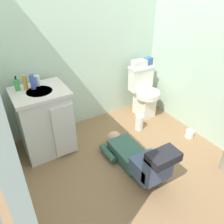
{
  "coord_description": "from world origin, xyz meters",
  "views": [
    {
      "loc": [
        -1.18,
        -1.66,
        1.96
      ],
      "look_at": [
        0.05,
        0.4,
        0.45
      ],
      "focal_mm": 36.88,
      "sensor_mm": 36.0,
      "label": 1
    }
  ],
  "objects_px": {
    "soap_dispenser": "(17,85)",
    "bottle_blue": "(32,82)",
    "vanity_cabinet": "(45,121)",
    "toiletry_bag": "(148,61)",
    "faucet": "(34,82)",
    "paper_towel_roll": "(139,122)",
    "person_plumber": "(138,158)",
    "bottle_clear": "(37,81)",
    "toilet": "(144,92)",
    "bottle_amber": "(25,82)",
    "tissue_box": "(139,63)",
    "toilet_paper_roll": "(190,134)"
  },
  "relations": [
    {
      "from": "toiletry_bag",
      "to": "faucet",
      "type": "bearing_deg",
      "value": -179.8
    },
    {
      "from": "bottle_amber",
      "to": "faucet",
      "type": "bearing_deg",
      "value": 20.73
    },
    {
      "from": "person_plumber",
      "to": "paper_towel_roll",
      "type": "bearing_deg",
      "value": 51.77
    },
    {
      "from": "tissue_box",
      "to": "bottle_clear",
      "type": "xyz_separation_m",
      "value": [
        -1.45,
        -0.02,
        0.08
      ]
    },
    {
      "from": "soap_dispenser",
      "to": "bottle_blue",
      "type": "relative_size",
      "value": 1.0
    },
    {
      "from": "toilet",
      "to": "faucet",
      "type": "bearing_deg",
      "value": 176.81
    },
    {
      "from": "soap_dispenser",
      "to": "bottle_amber",
      "type": "bearing_deg",
      "value": -13.97
    },
    {
      "from": "soap_dispenser",
      "to": "toilet",
      "type": "bearing_deg",
      "value": -2.17
    },
    {
      "from": "paper_towel_roll",
      "to": "bottle_blue",
      "type": "bearing_deg",
      "value": 165.03
    },
    {
      "from": "bottle_clear",
      "to": "toilet_paper_roll",
      "type": "bearing_deg",
      "value": -27.99
    },
    {
      "from": "toiletry_bag",
      "to": "tissue_box",
      "type": "bearing_deg",
      "value": 180.0
    },
    {
      "from": "bottle_blue",
      "to": "toilet_paper_roll",
      "type": "height_order",
      "value": "bottle_blue"
    },
    {
      "from": "toilet",
      "to": "vanity_cabinet",
      "type": "xyz_separation_m",
      "value": [
        -1.52,
        -0.06,
        0.05
      ]
    },
    {
      "from": "bottle_clear",
      "to": "paper_towel_roll",
      "type": "distance_m",
      "value": 1.47
    },
    {
      "from": "person_plumber",
      "to": "faucet",
      "type": "bearing_deg",
      "value": 126.09
    },
    {
      "from": "vanity_cabinet",
      "to": "toilet_paper_roll",
      "type": "relative_size",
      "value": 7.45
    },
    {
      "from": "bottle_blue",
      "to": "toilet_paper_roll",
      "type": "distance_m",
      "value": 2.11
    },
    {
      "from": "paper_towel_roll",
      "to": "toiletry_bag",
      "type": "bearing_deg",
      "value": 45.35
    },
    {
      "from": "person_plumber",
      "to": "bottle_amber",
      "type": "height_order",
      "value": "bottle_amber"
    },
    {
      "from": "person_plumber",
      "to": "tissue_box",
      "type": "bearing_deg",
      "value": 54.2
    },
    {
      "from": "vanity_cabinet",
      "to": "toiletry_bag",
      "type": "xyz_separation_m",
      "value": [
        1.63,
        0.15,
        0.39
      ]
    },
    {
      "from": "faucet",
      "to": "bottle_clear",
      "type": "xyz_separation_m",
      "value": [
        0.03,
        -0.01,
        0.01
      ]
    },
    {
      "from": "tissue_box",
      "to": "paper_towel_roll",
      "type": "distance_m",
      "value": 0.84
    },
    {
      "from": "person_plumber",
      "to": "bottle_clear",
      "type": "bearing_deg",
      "value": 125.3
    },
    {
      "from": "toilet",
      "to": "paper_towel_roll",
      "type": "relative_size",
      "value": 3.34
    },
    {
      "from": "faucet",
      "to": "soap_dispenser",
      "type": "height_order",
      "value": "soap_dispenser"
    },
    {
      "from": "bottle_amber",
      "to": "paper_towel_roll",
      "type": "relative_size",
      "value": 0.73
    },
    {
      "from": "toilet_paper_roll",
      "to": "bottle_amber",
      "type": "bearing_deg",
      "value": 154.54
    },
    {
      "from": "vanity_cabinet",
      "to": "bottle_amber",
      "type": "relative_size",
      "value": 5.02
    },
    {
      "from": "tissue_box",
      "to": "toilet_paper_roll",
      "type": "xyz_separation_m",
      "value": [
        0.23,
        -0.91,
        -0.75
      ]
    },
    {
      "from": "faucet",
      "to": "vanity_cabinet",
      "type": "bearing_deg",
      "value": -88.69
    },
    {
      "from": "faucet",
      "to": "person_plumber",
      "type": "bearing_deg",
      "value": -53.91
    },
    {
      "from": "toilet",
      "to": "bottle_clear",
      "type": "bearing_deg",
      "value": 177.26
    },
    {
      "from": "paper_towel_roll",
      "to": "person_plumber",
      "type": "bearing_deg",
      "value": -128.23
    },
    {
      "from": "bottle_blue",
      "to": "tissue_box",
      "type": "bearing_deg",
      "value": 2.78
    },
    {
      "from": "bottle_amber",
      "to": "tissue_box",
      "type": "bearing_deg",
      "value": 1.67
    },
    {
      "from": "toilet",
      "to": "faucet",
      "type": "distance_m",
      "value": 1.61
    },
    {
      "from": "soap_dispenser",
      "to": "toilet_paper_roll",
      "type": "bearing_deg",
      "value": -24.99
    },
    {
      "from": "soap_dispenser",
      "to": "bottle_amber",
      "type": "distance_m",
      "value": 0.09
    },
    {
      "from": "paper_towel_roll",
      "to": "toilet_paper_roll",
      "type": "distance_m",
      "value": 0.7
    },
    {
      "from": "faucet",
      "to": "paper_towel_roll",
      "type": "distance_m",
      "value": 1.5
    },
    {
      "from": "toilet",
      "to": "toilet_paper_roll",
      "type": "relative_size",
      "value": 6.82
    },
    {
      "from": "faucet",
      "to": "paper_towel_roll",
      "type": "height_order",
      "value": "faucet"
    },
    {
      "from": "vanity_cabinet",
      "to": "person_plumber",
      "type": "relative_size",
      "value": 0.77
    },
    {
      "from": "toilet_paper_roll",
      "to": "toiletry_bag",
      "type": "bearing_deg",
      "value": 94.78
    },
    {
      "from": "vanity_cabinet",
      "to": "paper_towel_roll",
      "type": "xyz_separation_m",
      "value": [
        1.22,
        -0.26,
        -0.31
      ]
    },
    {
      "from": "vanity_cabinet",
      "to": "faucet",
      "type": "distance_m",
      "value": 0.47
    },
    {
      "from": "faucet",
      "to": "person_plumber",
      "type": "distance_m",
      "value": 1.44
    },
    {
      "from": "toilet",
      "to": "soap_dispenser",
      "type": "xyz_separation_m",
      "value": [
        -1.71,
        0.06,
        0.52
      ]
    },
    {
      "from": "faucet",
      "to": "soap_dispenser",
      "type": "xyz_separation_m",
      "value": [
        -0.19,
        -0.02,
        0.02
      ]
    }
  ]
}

